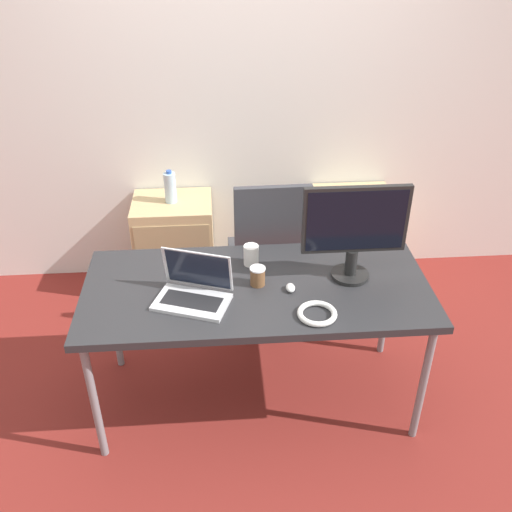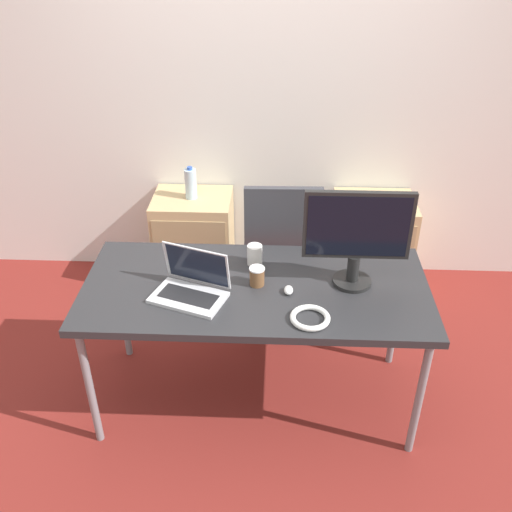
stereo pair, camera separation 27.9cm
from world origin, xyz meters
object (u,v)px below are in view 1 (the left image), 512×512
(water_bottle, at_px, (170,187))
(laptop_center, at_px, (194,291))
(mouse, at_px, (290,288))
(cabinet_right, at_px, (350,239))
(coffee_cup_white, at_px, (251,255))
(monitor, at_px, (355,229))
(office_chair, at_px, (268,269))
(cabinet_left, at_px, (175,245))
(cable_coil, at_px, (317,313))
(coffee_cup_brown, at_px, (258,276))

(water_bottle, height_order, laptop_center, laptop_center)
(laptop_center, height_order, mouse, laptop_center)
(cabinet_right, height_order, coffee_cup_white, coffee_cup_white)
(monitor, bearing_deg, laptop_center, -170.33)
(office_chair, bearing_deg, coffee_cup_white, -105.49)
(office_chair, height_order, mouse, office_chair)
(cabinet_left, bearing_deg, water_bottle, 90.00)
(water_bottle, relative_size, monitor, 0.44)
(coffee_cup_white, bearing_deg, water_bottle, 116.61)
(water_bottle, bearing_deg, coffee_cup_white, -63.39)
(cable_coil, bearing_deg, laptop_center, 163.07)
(monitor, bearing_deg, water_bottle, 131.37)
(cabinet_left, height_order, monitor, monitor)
(cabinet_right, relative_size, water_bottle, 3.03)
(cabinet_right, bearing_deg, monitor, -104.33)
(laptop_center, height_order, coffee_cup_brown, laptop_center)
(water_bottle, relative_size, cable_coil, 1.21)
(mouse, xyz_separation_m, cable_coil, (0.10, -0.21, -0.00))
(mouse, distance_m, coffee_cup_brown, 0.17)
(cabinet_right, bearing_deg, cabinet_left, 180.00)
(monitor, relative_size, mouse, 7.56)
(water_bottle, bearing_deg, coffee_cup_brown, -66.50)
(water_bottle, relative_size, laptop_center, 0.56)
(office_chair, height_order, monitor, monitor)
(office_chair, xyz_separation_m, cabinet_left, (-0.61, 0.43, -0.06))
(cabinet_left, relative_size, coffee_cup_brown, 6.96)
(cabinet_right, bearing_deg, cable_coil, -109.61)
(water_bottle, height_order, mouse, water_bottle)
(cabinet_left, xyz_separation_m, coffee_cup_white, (0.47, -0.94, 0.49))
(coffee_cup_white, height_order, coffee_cup_brown, coffee_cup_white)
(mouse, height_order, cable_coil, mouse)
(water_bottle, bearing_deg, cabinet_right, -0.10)
(cabinet_left, xyz_separation_m, cabinet_right, (1.25, 0.00, 0.00))
(mouse, bearing_deg, laptop_center, -175.75)
(cabinet_right, height_order, laptop_center, laptop_center)
(mouse, bearing_deg, cable_coil, -64.88)
(cable_coil, bearing_deg, cabinet_left, 118.03)
(coffee_cup_brown, bearing_deg, water_bottle, 113.50)
(office_chair, distance_m, cabinet_right, 0.77)
(cabinet_left, xyz_separation_m, laptop_center, (0.18, -1.23, 0.48))
(cable_coil, bearing_deg, coffee_cup_brown, 133.03)
(office_chair, bearing_deg, laptop_center, -118.58)
(cabinet_right, xyz_separation_m, water_bottle, (-1.25, 0.00, 0.45))
(cabinet_right, height_order, monitor, monitor)
(cable_coil, bearing_deg, mouse, 115.12)
(cabinet_left, bearing_deg, coffee_cup_brown, -66.45)
(office_chair, distance_m, cable_coil, 1.06)
(coffee_cup_white, relative_size, coffee_cup_brown, 1.13)
(cabinet_right, relative_size, cable_coil, 3.68)
(coffee_cup_white, distance_m, cable_coil, 0.54)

